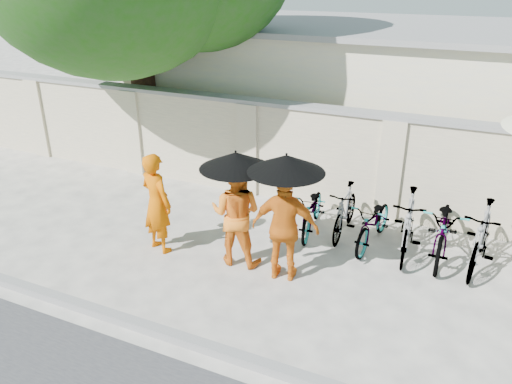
% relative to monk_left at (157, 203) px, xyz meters
% --- Properties ---
extents(ground, '(80.00, 80.00, 0.00)m').
position_rel_monk_left_xyz_m(ground, '(1.38, -0.24, -0.89)').
color(ground, beige).
extents(kerb, '(40.00, 0.16, 0.12)m').
position_rel_monk_left_xyz_m(kerb, '(1.38, -1.94, -0.83)').
color(kerb, gray).
rests_on(kerb, ground).
extents(compound_wall, '(20.00, 0.30, 2.00)m').
position_rel_monk_left_xyz_m(compound_wall, '(2.38, 2.96, 0.11)').
color(compound_wall, beige).
rests_on(compound_wall, ground).
extents(building_behind, '(14.00, 6.00, 3.20)m').
position_rel_monk_left_xyz_m(building_behind, '(3.38, 6.76, 0.71)').
color(building_behind, beige).
rests_on(building_behind, ground).
extents(monk_left, '(0.75, 0.60, 1.78)m').
position_rel_monk_left_xyz_m(monk_left, '(0.00, 0.00, 0.00)').
color(monk_left, '#C85700').
rests_on(monk_left, ground).
extents(monk_center, '(0.93, 0.76, 1.78)m').
position_rel_monk_left_xyz_m(monk_center, '(1.41, 0.20, 0.00)').
color(monk_center, orange).
rests_on(monk_center, ground).
extents(parasol_center, '(1.14, 1.14, 0.97)m').
position_rel_monk_left_xyz_m(parasol_center, '(1.46, 0.12, 0.96)').
color(parasol_center, black).
rests_on(parasol_center, ground).
extents(monk_right, '(1.10, 0.60, 1.78)m').
position_rel_monk_left_xyz_m(monk_right, '(2.32, 0.07, 0.00)').
color(monk_right, orange).
rests_on(monk_right, ground).
extents(parasol_right, '(1.14, 1.14, 1.09)m').
position_rel_monk_left_xyz_m(parasol_right, '(2.34, -0.01, 1.08)').
color(parasol_right, black).
rests_on(parasol_right, ground).
extents(bike_0, '(0.77, 1.69, 0.86)m').
position_rel_monk_left_xyz_m(bike_0, '(2.23, 1.74, -0.46)').
color(bike_0, gray).
rests_on(bike_0, ground).
extents(bike_1, '(0.46, 1.58, 0.95)m').
position_rel_monk_left_xyz_m(bike_1, '(2.80, 1.87, -0.42)').
color(bike_1, gray).
rests_on(bike_1, ground).
extents(bike_2, '(0.75, 1.71, 0.87)m').
position_rel_monk_left_xyz_m(bike_2, '(3.38, 1.69, -0.45)').
color(bike_2, gray).
rests_on(bike_2, ground).
extents(bike_3, '(0.64, 1.87, 1.10)m').
position_rel_monk_left_xyz_m(bike_3, '(3.95, 1.66, -0.34)').
color(bike_3, gray).
rests_on(bike_3, ground).
extents(bike_4, '(0.72, 1.97, 1.03)m').
position_rel_monk_left_xyz_m(bike_4, '(4.53, 1.79, -0.37)').
color(bike_4, gray).
rests_on(bike_4, ground).
extents(bike_5, '(0.75, 1.89, 1.10)m').
position_rel_monk_left_xyz_m(bike_5, '(5.10, 1.68, -0.34)').
color(bike_5, gray).
rests_on(bike_5, ground).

